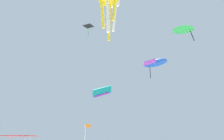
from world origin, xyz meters
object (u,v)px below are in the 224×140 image
(kite_diamond_purple, at_px, (150,63))
(kite_octopus_yellow, at_px, (109,0))
(kite_parafoil_teal, at_px, (102,91))
(banner_flag, at_px, (86,137))
(canopy_tent, at_px, (20,137))
(kite_diamond_black, at_px, (88,27))
(kite_delta_green, at_px, (183,28))
(kite_inflatable_blue, at_px, (155,63))

(kite_diamond_purple, height_order, kite_octopus_yellow, kite_octopus_yellow)
(kite_parafoil_teal, bearing_deg, banner_flag, 45.84)
(kite_diamond_purple, height_order, kite_parafoil_teal, kite_diamond_purple)
(canopy_tent, height_order, kite_diamond_black, kite_diamond_black)
(kite_delta_green, xyz_separation_m, kite_inflatable_blue, (-2.14, 10.61, -2.22))
(kite_inflatable_blue, xyz_separation_m, kite_diamond_black, (-13.58, -5.48, 4.92))
(canopy_tent, relative_size, banner_flag, 0.94)
(kite_diamond_purple, distance_m, kite_delta_green, 8.20)
(canopy_tent, height_order, banner_flag, banner_flag)
(banner_flag, bearing_deg, kite_inflatable_blue, 53.31)
(canopy_tent, relative_size, kite_inflatable_blue, 0.64)
(kite_diamond_purple, relative_size, kite_diamond_black, 1.26)
(banner_flag, bearing_deg, kite_diamond_purple, 37.95)
(kite_diamond_black, bearing_deg, canopy_tent, -96.65)
(kite_inflatable_blue, relative_size, kite_parafoil_teal, 1.34)
(banner_flag, bearing_deg, kite_delta_green, 23.21)
(kite_delta_green, bearing_deg, banner_flag, 14.79)
(banner_flag, bearing_deg, kite_parafoil_teal, 84.51)
(banner_flag, xyz_separation_m, kite_diamond_black, (-0.96, 11.47, 19.76))
(banner_flag, distance_m, kite_parafoil_teal, 21.18)
(canopy_tent, xyz_separation_m, kite_inflatable_blue, (20.20, 15.08, 14.74))
(canopy_tent, bearing_deg, kite_diamond_black, 55.42)
(kite_octopus_yellow, distance_m, kite_diamond_black, 12.13)
(canopy_tent, distance_m, kite_delta_green, 28.41)
(kite_octopus_yellow, relative_size, kite_inflatable_blue, 1.32)
(canopy_tent, xyz_separation_m, kite_diamond_black, (6.62, 9.61, 19.66))
(kite_diamond_purple, bearing_deg, kite_parafoil_teal, -138.22)
(kite_parafoil_teal, bearing_deg, canopy_tent, 22.59)
(kite_delta_green, xyz_separation_m, kite_parafoil_teal, (-12.94, 12.67, -7.90))
(banner_flag, relative_size, kite_octopus_yellow, 0.51)
(kite_octopus_yellow, distance_m, kite_delta_green, 13.90)
(kite_diamond_purple, xyz_separation_m, kite_delta_green, (5.66, -0.77, 5.89))
(kite_inflatable_blue, relative_size, kite_diamond_black, 2.29)
(banner_flag, relative_size, kite_diamond_black, 1.54)
(banner_flag, xyz_separation_m, kite_parafoil_teal, (1.82, 19.00, 9.17))
(canopy_tent, xyz_separation_m, kite_delta_green, (22.35, 4.47, 16.96))
(kite_octopus_yellow, distance_m, kite_parafoil_teal, 20.71)
(kite_delta_green, relative_size, kite_parafoil_teal, 1.00)
(kite_diamond_purple, bearing_deg, kite_delta_green, 92.55)
(kite_inflatable_blue, bearing_deg, kite_parafoil_teal, -149.95)
(banner_flag, xyz_separation_m, kite_delta_green, (14.77, 6.33, 17.07))
(canopy_tent, distance_m, banner_flag, 7.80)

